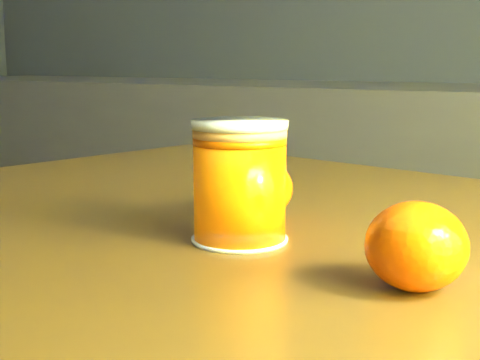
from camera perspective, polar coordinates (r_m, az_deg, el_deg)
The scene contains 5 objects.
kitchen_counter at distance 2.11m, azimuth 3.60°, elevation -4.09°, with size 3.15×0.60×0.90m, color #47474B.
table at distance 0.62m, azimuth 4.80°, elevation -14.13°, with size 1.18×0.90×0.82m.
juice_glass at distance 0.55m, azimuth -0.03°, elevation -0.19°, with size 0.08×0.08×0.10m.
orange_front at distance 0.64m, azimuth 1.60°, elevation -0.71°, with size 0.07×0.07×0.06m, color #FA5D05.
orange_back at distance 0.45m, azimuth 14.80°, elevation -5.48°, with size 0.07×0.07×0.06m, color #FA5D05.
Camera 1 is at (1.05, -0.30, 0.96)m, focal length 50.00 mm.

